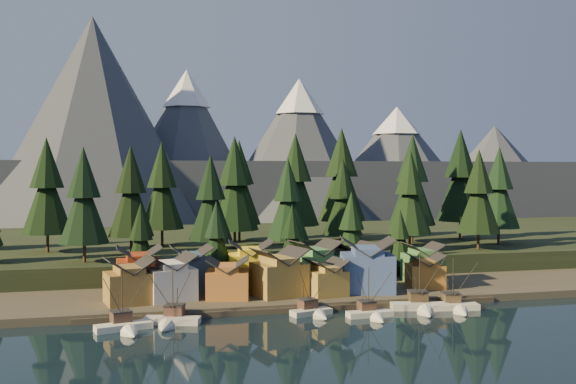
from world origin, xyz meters
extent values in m
plane|color=black|center=(0.00, 0.00, 0.00)|extent=(500.00, 500.00, 0.00)
cube|color=#3E382D|center=(0.00, 40.00, 0.75)|extent=(400.00, 50.00, 1.50)
cube|color=black|center=(0.00, 90.00, 3.00)|extent=(420.00, 100.00, 6.00)
cube|color=#453D31|center=(0.00, 16.50, 0.50)|extent=(80.00, 4.00, 1.00)
cube|color=#4A4F5F|center=(0.00, 240.00, 15.00)|extent=(560.00, 160.00, 30.00)
cone|color=#4A4F5F|center=(-45.00, 180.00, 45.00)|extent=(100.00, 100.00, 90.00)
cone|color=#4A4F5F|center=(-5.00, 198.00, 36.00)|extent=(80.00, 80.00, 72.00)
cone|color=white|center=(-5.00, 198.00, 63.36)|extent=(22.40, 22.40, 17.28)
cone|color=#4A4F5F|center=(45.00, 186.00, 34.00)|extent=(84.00, 84.00, 68.00)
cone|color=white|center=(45.00, 186.00, 59.84)|extent=(23.52, 23.52, 16.32)
cone|color=#4A4F5F|center=(100.00, 202.00, 29.00)|extent=(92.00, 92.00, 58.00)
cone|color=white|center=(100.00, 202.00, 51.04)|extent=(25.76, 25.76, 13.92)
cone|color=#4A4F5F|center=(160.00, 210.00, 25.00)|extent=(88.00, 88.00, 50.00)
cube|color=white|center=(-31.32, 9.22, 0.34)|extent=(9.62, 5.20, 1.55)
cone|color=white|center=(-30.00, 4.35, 0.34)|extent=(3.62, 3.78, 2.90)
cube|color=black|center=(-31.32, 9.22, -0.24)|extent=(9.85, 5.30, 0.34)
cube|color=#4D3529|center=(-31.75, 10.84, 1.84)|extent=(3.75, 3.61, 1.74)
cube|color=#282626|center=(-31.75, 10.84, 2.81)|extent=(3.98, 3.85, 0.19)
cylinder|color=black|center=(-31.46, 9.76, 5.42)|extent=(0.17, 0.17, 8.71)
cylinder|color=black|center=(-32.25, 12.68, 3.19)|extent=(0.14, 0.14, 4.26)
cube|color=beige|center=(-23.28, 11.75, 0.34)|extent=(9.95, 5.72, 1.57)
cone|color=beige|center=(-24.87, 6.79, 0.34)|extent=(3.80, 3.99, 2.95)
cube|color=black|center=(-23.28, 11.75, -0.25)|extent=(10.19, 5.83, 0.34)
cube|color=brown|center=(-22.74, 13.41, 1.87)|extent=(3.90, 3.77, 1.77)
cube|color=#282626|center=(-22.74, 13.41, 2.85)|extent=(4.15, 4.02, 0.20)
cylinder|color=black|center=(-23.10, 12.30, 5.51)|extent=(0.18, 0.18, 8.85)
cylinder|color=black|center=(-22.14, 15.28, 3.25)|extent=(0.14, 0.14, 4.33)
cube|color=beige|center=(1.64, 12.40, 0.32)|extent=(8.01, 4.49, 1.45)
cone|color=beige|center=(2.66, 8.37, 0.32)|extent=(3.27, 3.17, 2.72)
cube|color=black|center=(1.64, 12.40, -0.23)|extent=(8.20, 4.58, 0.32)
cube|color=#4C3328|center=(1.31, 13.75, 1.72)|extent=(3.48, 3.35, 1.63)
cube|color=#282626|center=(1.31, 13.75, 2.63)|extent=(3.70, 3.57, 0.18)
cylinder|color=black|center=(1.53, 12.85, 5.08)|extent=(0.16, 0.16, 8.16)
cylinder|color=black|center=(0.92, 15.27, 2.99)|extent=(0.13, 0.13, 3.99)
cube|color=silver|center=(11.46, 8.62, 0.31)|extent=(8.38, 2.89, 1.40)
cone|color=silver|center=(11.61, 4.06, 0.31)|extent=(2.71, 2.92, 2.62)
cube|color=black|center=(11.46, 8.62, -0.22)|extent=(8.58, 2.94, 0.31)
cube|color=#4C3528|center=(11.41, 10.13, 1.66)|extent=(2.88, 2.71, 1.57)
cube|color=#282626|center=(11.41, 10.13, 2.53)|extent=(3.06, 2.89, 0.17)
cylinder|color=black|center=(11.44, 9.12, 4.89)|extent=(0.16, 0.16, 7.86)
cylinder|color=black|center=(11.35, 11.85, 2.88)|extent=(0.12, 0.12, 3.84)
cube|color=beige|center=(22.85, 11.94, 0.37)|extent=(11.31, 5.44, 1.70)
cone|color=beige|center=(21.57, 6.10, 0.37)|extent=(3.90, 4.31, 3.18)
cube|color=black|center=(22.85, 11.94, -0.27)|extent=(11.58, 5.55, 0.37)
cube|color=#453624|center=(23.27, 13.88, 2.02)|extent=(4.00, 3.84, 1.91)
cube|color=#282626|center=(23.27, 13.88, 3.08)|extent=(4.25, 4.09, 0.21)
cylinder|color=black|center=(22.99, 12.59, 5.94)|extent=(0.19, 0.19, 9.55)
cylinder|color=black|center=(23.76, 16.09, 3.50)|extent=(0.15, 0.15, 4.67)
cube|color=silver|center=(29.03, 10.39, 0.33)|extent=(9.56, 4.29, 1.53)
cone|color=silver|center=(28.22, 5.39, 0.33)|extent=(3.33, 3.56, 2.86)
cube|color=black|center=(29.03, 10.39, -0.24)|extent=(9.79, 4.37, 0.33)
cube|color=brown|center=(29.29, 12.05, 1.81)|extent=(3.47, 3.31, 1.72)
cube|color=#282626|center=(29.29, 12.05, 2.77)|extent=(3.69, 3.53, 0.19)
cylinder|color=black|center=(29.11, 10.94, 5.35)|extent=(0.17, 0.17, 8.59)
cylinder|color=black|center=(29.59, 13.94, 3.15)|extent=(0.13, 0.13, 4.20)
cube|color=olive|center=(-30.40, 23.34, 4.39)|extent=(9.76, 8.95, 5.78)
cube|color=olive|center=(-30.40, 23.34, 7.85)|extent=(6.03, 8.01, 1.18)
cube|color=white|center=(-22.72, 24.60, 4.57)|extent=(9.94, 9.23, 6.13)
cube|color=white|center=(-22.72, 24.60, 8.22)|extent=(6.18, 8.24, 1.19)
cube|color=#B0692D|center=(-11.90, 23.91, 4.18)|extent=(9.32, 8.89, 5.36)
cube|color=#B0692D|center=(-11.90, 23.91, 7.41)|extent=(5.74, 8.06, 1.13)
cube|color=olive|center=(-1.80, 23.67, 4.74)|extent=(10.93, 10.16, 6.48)
cube|color=olive|center=(-1.80, 23.67, 8.61)|extent=(6.90, 8.96, 1.29)
cube|color=olive|center=(7.39, 22.00, 3.97)|extent=(7.97, 7.97, 4.95)
cube|color=olive|center=(7.39, 22.00, 6.92)|extent=(4.88, 7.32, 0.97)
cube|color=#3D5590|center=(16.66, 23.62, 5.34)|extent=(12.20, 10.99, 7.67)
cube|color=#3D5590|center=(16.66, 23.62, 9.89)|extent=(7.60, 9.71, 1.46)
cube|color=#9F6929|center=(29.96, 24.61, 3.97)|extent=(8.13, 7.40, 4.94)
cube|color=#9F6929|center=(29.96, 24.61, 6.93)|extent=(4.93, 6.73, 1.01)
cube|color=maroon|center=(-28.50, 32.63, 4.88)|extent=(9.04, 8.11, 6.77)
cube|color=maroon|center=(-28.50, 32.63, 8.87)|extent=(5.12, 7.79, 1.22)
cube|color=#335179|center=(-18.07, 33.09, 4.80)|extent=(8.52, 8.04, 6.60)
cube|color=#335179|center=(-18.07, 33.09, 8.66)|extent=(4.86, 7.69, 1.14)
cube|color=yellow|center=(-5.33, 35.28, 4.95)|extent=(9.95, 8.72, 6.89)
cube|color=yellow|center=(-5.33, 35.28, 9.02)|extent=(5.82, 8.14, 1.29)
cube|color=#437C47|center=(8.49, 33.59, 4.80)|extent=(10.74, 9.46, 6.60)
cube|color=#437C47|center=(8.49, 33.59, 8.75)|extent=(6.59, 8.45, 1.32)
cube|color=beige|center=(17.24, 34.55, 4.65)|extent=(9.60, 8.94, 6.30)
cube|color=beige|center=(17.24, 34.55, 8.36)|extent=(6.03, 7.92, 1.14)
cube|color=#3F7541|center=(32.48, 31.08, 4.61)|extent=(8.06, 7.61, 6.22)
cube|color=#3F7541|center=(32.48, 31.08, 8.24)|extent=(4.62, 7.26, 1.08)
cylinder|color=#332319|center=(-50.00, 68.00, 8.49)|extent=(0.70, 0.70, 4.98)
cone|color=black|center=(-50.00, 68.00, 19.27)|extent=(12.17, 12.17, 17.15)
cone|color=black|center=(-50.00, 68.00, 28.12)|extent=(8.30, 8.30, 12.45)
cylinder|color=#332319|center=(-40.00, 48.00, 8.23)|extent=(0.70, 0.70, 4.47)
cone|color=black|center=(-40.00, 48.00, 17.91)|extent=(10.92, 10.92, 15.39)
cone|color=black|center=(-40.00, 48.00, 25.86)|extent=(7.45, 7.45, 11.17)
cylinder|color=#332319|center=(-30.00, 60.00, 8.31)|extent=(0.70, 0.70, 4.63)
cone|color=black|center=(-30.00, 60.00, 18.33)|extent=(11.31, 11.31, 15.93)
cone|color=black|center=(-30.00, 60.00, 26.56)|extent=(7.71, 7.71, 11.56)
cylinder|color=#332319|center=(-22.00, 75.00, 8.44)|extent=(0.70, 0.70, 4.88)
cone|color=black|center=(-22.00, 75.00, 19.02)|extent=(11.94, 11.94, 16.82)
cone|color=black|center=(-22.00, 75.00, 27.70)|extent=(8.14, 8.14, 12.21)
cylinder|color=#332319|center=(-12.00, 50.00, 8.10)|extent=(0.70, 0.70, 4.21)
cone|color=black|center=(-12.00, 50.00, 17.22)|extent=(10.28, 10.28, 14.49)
cone|color=black|center=(-12.00, 50.00, 24.70)|extent=(7.01, 7.01, 10.52)
cylinder|color=#332319|center=(-4.00, 65.00, 8.56)|extent=(0.70, 0.70, 5.11)
cone|color=black|center=(-4.00, 65.00, 19.64)|extent=(12.50, 12.50, 17.61)
cone|color=black|center=(-4.00, 65.00, 28.73)|extent=(8.52, 8.52, 12.78)
cylinder|color=#332319|center=(6.00, 48.00, 8.03)|extent=(0.70, 0.70, 4.06)
cone|color=black|center=(6.00, 48.00, 16.82)|extent=(9.92, 9.92, 13.98)
cone|color=black|center=(6.00, 48.00, 24.04)|extent=(6.76, 6.76, 10.15)
cylinder|color=#332319|center=(14.00, 72.00, 8.67)|extent=(0.70, 0.70, 5.35)
cone|color=black|center=(14.00, 72.00, 20.27)|extent=(13.08, 13.08, 18.43)
cone|color=black|center=(14.00, 72.00, 29.78)|extent=(8.92, 8.92, 13.37)
cylinder|color=#332319|center=(22.00, 55.00, 8.04)|extent=(0.70, 0.70, 4.08)
cone|color=black|center=(22.00, 55.00, 16.89)|extent=(9.98, 9.98, 14.07)
cone|color=black|center=(22.00, 55.00, 24.15)|extent=(6.81, 6.81, 10.21)
cylinder|color=#332319|center=(30.00, 80.00, 8.87)|extent=(0.70, 0.70, 5.74)
cone|color=black|center=(30.00, 80.00, 21.30)|extent=(14.03, 14.03, 19.77)
cone|color=black|center=(30.00, 80.00, 31.50)|extent=(9.56, 9.56, 14.35)
cylinder|color=#332319|center=(38.00, 50.00, 8.23)|extent=(0.70, 0.70, 4.45)
cone|color=black|center=(38.00, 50.00, 17.87)|extent=(10.88, 10.88, 15.34)
cone|color=black|center=(38.00, 50.00, 25.79)|extent=(7.42, 7.42, 11.13)
cylinder|color=#332319|center=(46.00, 66.00, 8.66)|extent=(0.70, 0.70, 5.31)
cone|color=black|center=(46.00, 66.00, 20.17)|extent=(12.99, 12.99, 18.30)
cone|color=black|center=(46.00, 66.00, 29.61)|extent=(8.85, 8.85, 13.28)
cylinder|color=#332319|center=(56.00, 48.00, 8.25)|extent=(0.70, 0.70, 4.50)
cone|color=black|center=(56.00, 48.00, 18.01)|extent=(11.00, 11.00, 15.51)
cone|color=black|center=(56.00, 48.00, 26.01)|extent=(7.50, 7.50, 11.25)
cylinder|color=#332319|center=(64.00, 72.00, 8.83)|extent=(0.70, 0.70, 5.67)
cone|color=black|center=(64.00, 72.00, 21.11)|extent=(13.85, 13.85, 19.52)
cone|color=black|center=(64.00, 72.00, 31.19)|extent=(9.44, 9.44, 14.17)
cylinder|color=#332319|center=(0.00, 82.00, 8.54)|extent=(0.70, 0.70, 5.08)
cone|color=black|center=(0.00, 82.00, 19.54)|extent=(12.41, 12.41, 17.48)
cone|color=black|center=(0.00, 82.00, 28.56)|extent=(8.46, 8.46, 12.69)
cylinder|color=#332319|center=(68.00, 58.00, 8.35)|extent=(0.70, 0.70, 4.70)
cone|color=black|center=(68.00, 58.00, 18.53)|extent=(11.48, 11.48, 16.18)
cone|color=black|center=(68.00, 58.00, 26.88)|extent=(7.83, 7.83, 11.74)
cylinder|color=#332319|center=(-28.00, 40.00, 3.07)|extent=(0.70, 0.70, 3.14)
cone|color=black|center=(-28.00, 40.00, 9.88)|extent=(7.68, 7.68, 10.82)
cone|color=black|center=(-28.00, 40.00, 15.47)|extent=(5.24, 5.24, 7.86)
cylinder|color=#332319|center=(-12.00, 40.00, 3.09)|extent=(0.70, 0.70, 3.17)
cone|color=black|center=(-12.00, 40.00, 9.96)|extent=(7.75, 7.75, 10.92)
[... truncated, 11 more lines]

